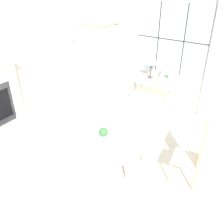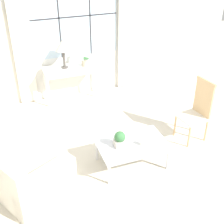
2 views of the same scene
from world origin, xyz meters
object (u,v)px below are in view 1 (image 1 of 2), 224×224
(armoire, at_px, (97,59))
(potted_orchid, at_px, (165,76))
(coffee_table, at_px, (113,145))
(pillar_candle, at_px, (116,147))
(potted_plant_small, at_px, (103,134))
(table_lamp, at_px, (152,60))
(console_table, at_px, (155,83))
(armchair_upholstered, at_px, (48,126))
(side_chair_wooden, at_px, (195,153))

(armoire, bearing_deg, potted_orchid, 1.48)
(coffee_table, bearing_deg, potted_orchid, 91.62)
(armoire, distance_m, pillar_candle, 3.33)
(potted_orchid, bearing_deg, potted_plant_small, -93.28)
(table_lamp, bearing_deg, pillar_candle, -76.42)
(coffee_table, bearing_deg, table_lamp, 101.07)
(console_table, height_order, coffee_table, console_table)
(armoire, xyz_separation_m, table_lamp, (1.60, 0.10, 0.22))
(pillar_candle, bearing_deg, console_table, 100.25)
(console_table, relative_size, coffee_table, 1.13)
(armoire, xyz_separation_m, console_table, (1.76, 0.11, -0.34))
(armchair_upholstered, relative_size, potted_plant_small, 4.72)
(table_lamp, height_order, potted_orchid, table_lamp)
(armchair_upholstered, distance_m, coffee_table, 1.56)
(armoire, bearing_deg, armchair_upholstered, -77.81)
(console_table, relative_size, armchair_upholstered, 1.01)
(console_table, bearing_deg, potted_plant_small, -87.20)
(pillar_candle, bearing_deg, potted_plant_small, 162.77)
(console_table, bearing_deg, potted_orchid, -11.99)
(potted_orchid, distance_m, armchair_upholstered, 2.96)
(armoire, distance_m, side_chair_wooden, 4.00)
(side_chair_wooden, height_order, coffee_table, side_chair_wooden)
(console_table, bearing_deg, armchair_upholstered, -116.08)
(armoire, height_order, armchair_upholstered, armoire)
(armchair_upholstered, xyz_separation_m, pillar_candle, (1.69, -0.00, 0.19))
(console_table, xyz_separation_m, side_chair_wooden, (1.68, -2.11, -0.07))
(coffee_table, bearing_deg, armoire, 131.86)
(side_chair_wooden, bearing_deg, console_table, 128.60)
(table_lamp, distance_m, side_chair_wooden, 2.87)
(armoire, bearing_deg, console_table, 3.45)
(coffee_table, relative_size, pillar_candle, 8.88)
(armoire, relative_size, pillar_candle, 16.76)
(potted_plant_small, bearing_deg, console_table, 92.80)
(armchair_upholstered, bearing_deg, potted_orchid, 58.90)
(potted_orchid, xyz_separation_m, pillar_candle, (0.20, -2.47, -0.46))
(side_chair_wooden, bearing_deg, pillar_candle, -161.15)
(table_lamp, height_order, armchair_upholstered, table_lamp)
(console_table, relative_size, potted_plant_small, 4.78)
(potted_orchid, height_order, pillar_candle, potted_orchid)
(potted_plant_small, height_order, pillar_candle, potted_plant_small)
(potted_orchid, height_order, coffee_table, potted_orchid)
(armoire, bearing_deg, pillar_candle, -47.56)
(armoire, distance_m, potted_orchid, 2.01)
(potted_plant_small, bearing_deg, table_lamp, 96.41)
(side_chair_wooden, distance_m, potted_plant_small, 1.60)
(table_lamp, relative_size, side_chair_wooden, 0.54)
(armoire, relative_size, potted_orchid, 4.36)
(armoire, distance_m, armchair_upholstered, 2.58)
(potted_plant_small, relative_size, pillar_candle, 2.10)
(armchair_upholstered, xyz_separation_m, coffee_table, (1.56, 0.10, 0.10))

